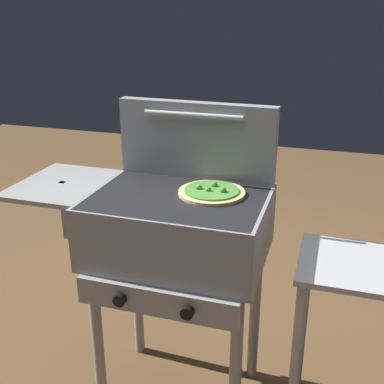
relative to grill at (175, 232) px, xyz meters
The scene contains 4 objects.
grill is the anchor object (origin of this frame).
grill_lid_open 0.37m from the grill, 86.33° to the left, with size 0.63×0.09×0.30m.
pizza_veggie 0.20m from the grill, 24.19° to the left, with size 0.24×0.24×0.03m.
prep_table 0.71m from the grill, ahead, with size 0.44×0.36×0.73m.
Camera 1 is at (0.52, -1.51, 1.53)m, focal length 44.58 mm.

